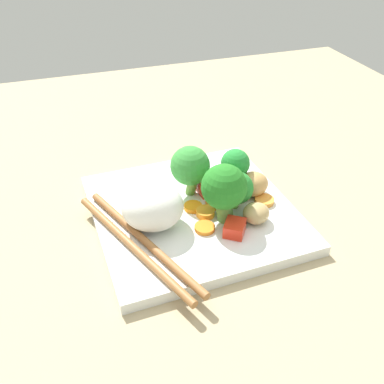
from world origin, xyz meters
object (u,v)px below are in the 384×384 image
rice_mound (152,206)px  broccoli_floret_3 (190,166)px  square_plate (193,213)px  chopstick_pair (138,243)px  carrot_slice_5 (264,201)px

rice_mound → broccoli_floret_3: 7.79cm
broccoli_floret_3 → square_plate: bearing=-12.3°
rice_mound → chopstick_pair: 4.53cm
chopstick_pair → rice_mound: bearing=118.4°
rice_mound → square_plate: bearing=105.2°
rice_mound → carrot_slice_5: (0.22, 14.25, -2.36)cm
square_plate → chopstick_pair: bearing=-60.6°
carrot_slice_5 → broccoli_floret_3: bearing=-120.8°
chopstick_pair → broccoli_floret_3: bearing=110.3°
square_plate → broccoli_floret_3: size_ratio=3.50×
rice_mound → chopstick_pair: bearing=-40.4°
square_plate → chopstick_pair: chopstick_pair is taller
square_plate → carrot_slice_5: 9.08cm
chopstick_pair → square_plate: bearing=98.2°
rice_mound → broccoli_floret_3: (-4.65, 6.08, 1.43)cm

